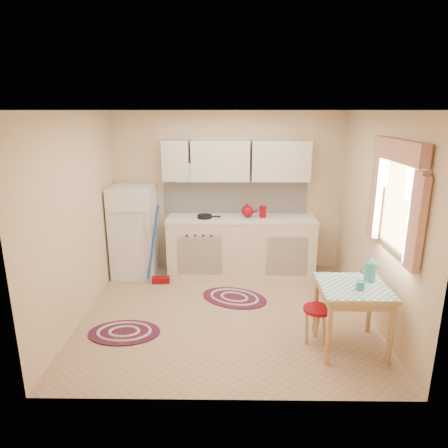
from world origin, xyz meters
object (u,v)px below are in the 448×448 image
Objects in this scene: stool at (316,325)px; table at (351,317)px; fridge at (134,232)px; base_cabinets at (241,247)px.

table is at bearing -13.97° from stool.
fridge is at bearing 144.39° from table.
table is (1.13, -2.04, -0.08)m from base_cabinets.
fridge is 3.13m from stool.
base_cabinets reaches higher than stool.
table is at bearing -61.09° from base_cabinets.
base_cabinets is at bearing 118.91° from table.
base_cabinets is 2.33m from table.
stool is at bearing -38.04° from fridge.
fridge reaches higher than base_cabinets.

